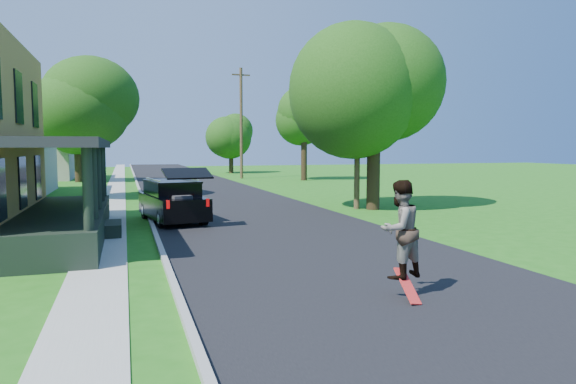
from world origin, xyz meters
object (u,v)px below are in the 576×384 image
object	(u,v)px
black_suv	(173,201)
utility_pole_near	(358,115)
skateboarder	(400,229)
tree_right_near	(373,83)

from	to	relation	value
black_suv	utility_pole_near	world-z (taller)	utility_pole_near
black_suv	skateboarder	distance (m)	12.07
skateboarder	utility_pole_near	size ratio (longest dim) A/B	0.22
tree_right_near	utility_pole_near	world-z (taller)	tree_right_near
tree_right_near	skateboarder	bearing A→B (deg)	-114.84
black_suv	utility_pole_near	distance (m)	9.50
black_suv	skateboarder	xyz separation A→B (m)	(3.24, -11.62, 0.49)
black_suv	tree_right_near	bearing A→B (deg)	-1.50
tree_right_near	utility_pole_near	distance (m)	1.59
skateboarder	tree_right_near	size ratio (longest dim) A/B	0.21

